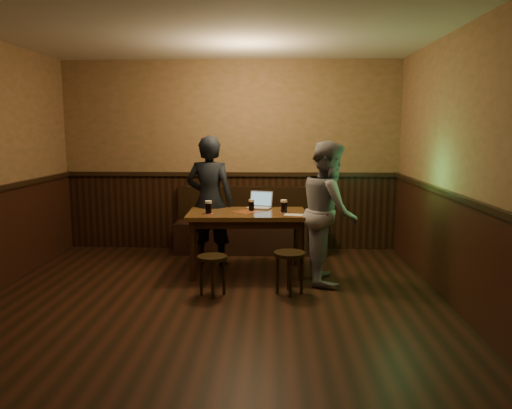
{
  "coord_description": "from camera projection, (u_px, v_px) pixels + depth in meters",
  "views": [
    {
      "loc": [
        0.65,
        -4.45,
        1.79
      ],
      "look_at": [
        0.43,
        1.53,
        0.89
      ],
      "focal_mm": 35.0,
      "sensor_mm": 36.0,
      "label": 1
    }
  ],
  "objects": [
    {
      "name": "room",
      "position": [
        206.0,
        192.0,
        4.73
      ],
      "size": [
        5.04,
        6.04,
        2.84
      ],
      "color": "black",
      "rests_on": "ground"
    },
    {
      "name": "bench",
      "position": [
        251.0,
        231.0,
        7.35
      ],
      "size": [
        2.2,
        0.5,
        0.95
      ],
      "color": "black",
      "rests_on": "ground"
    },
    {
      "name": "pub_table",
      "position": [
        247.0,
        220.0,
        6.19
      ],
      "size": [
        1.49,
        0.89,
        0.78
      ],
      "rotation": [
        0.0,
        0.0,
        0.04
      ],
      "color": "brown",
      "rests_on": "ground"
    },
    {
      "name": "stool_left",
      "position": [
        212.0,
        264.0,
        5.4
      ],
      "size": [
        0.37,
        0.37,
        0.44
      ],
      "rotation": [
        0.0,
        0.0,
        0.15
      ],
      "color": "black",
      "rests_on": "ground"
    },
    {
      "name": "stool_right",
      "position": [
        290.0,
        261.0,
        5.43
      ],
      "size": [
        0.36,
        0.36,
        0.47
      ],
      "rotation": [
        0.0,
        0.0,
        0.04
      ],
      "color": "black",
      "rests_on": "ground"
    },
    {
      "name": "pint_left",
      "position": [
        209.0,
        207.0,
        6.02
      ],
      "size": [
        0.1,
        0.1,
        0.16
      ],
      "color": "#A2131A",
      "rests_on": "pub_table"
    },
    {
      "name": "pint_mid",
      "position": [
        251.0,
        205.0,
        6.24
      ],
      "size": [
        0.09,
        0.09,
        0.15
      ],
      "color": "#A2131A",
      "rests_on": "pub_table"
    },
    {
      "name": "pint_right",
      "position": [
        284.0,
        206.0,
        6.1
      ],
      "size": [
        0.11,
        0.11,
        0.16
      ],
      "color": "#A2131A",
      "rests_on": "pub_table"
    },
    {
      "name": "laptop",
      "position": [
        260.0,
        204.0,
        6.47
      ],
      "size": [
        0.36,
        0.32,
        0.22
      ],
      "rotation": [
        0.0,
        0.0,
        -0.28
      ],
      "color": "silver",
      "rests_on": "pub_table"
    },
    {
      "name": "menu",
      "position": [
        294.0,
        215.0,
        5.96
      ],
      "size": [
        0.25,
        0.2,
        0.0
      ],
      "primitive_type": "cube",
      "rotation": [
        0.0,
        0.0,
        -0.23
      ],
      "color": "silver",
      "rests_on": "pub_table"
    },
    {
      "name": "person_suit",
      "position": [
        210.0,
        201.0,
        6.54
      ],
      "size": [
        0.68,
        0.49,
        1.72
      ],
      "primitive_type": "imported",
      "rotation": [
        0.0,
        0.0,
        3.01
      ],
      "color": "black",
      "rests_on": "ground"
    },
    {
      "name": "person_grey",
      "position": [
        329.0,
        212.0,
        5.85
      ],
      "size": [
        0.64,
        0.82,
        1.67
      ],
      "primitive_type": "imported",
      "rotation": [
        0.0,
        0.0,
        1.58
      ],
      "color": "gray",
      "rests_on": "ground"
    }
  ]
}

